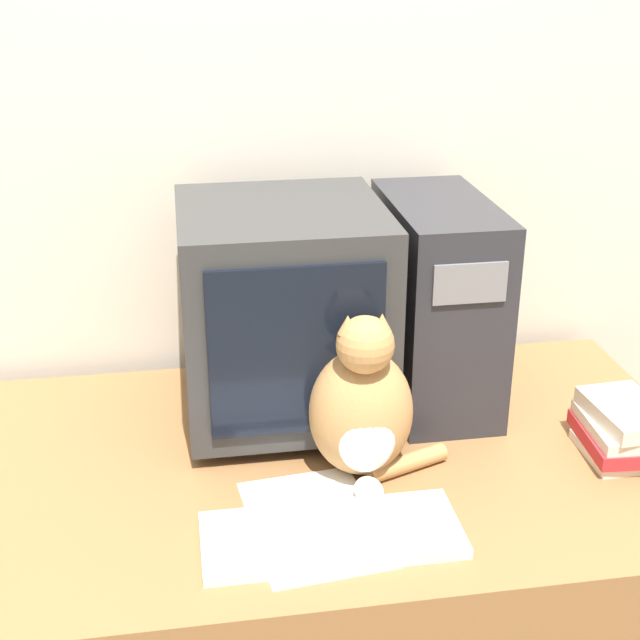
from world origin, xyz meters
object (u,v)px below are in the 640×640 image
at_px(cat, 363,409).
at_px(crt_monitor, 283,311).
at_px(book_stack, 623,430).
at_px(pen, 254,523).
at_px(computer_tower, 436,302).
at_px(keyboard, 331,535).

bearing_deg(cat, crt_monitor, 116.70).
xyz_separation_m(book_stack, pen, (-0.71, -0.11, -0.05)).
distance_m(crt_monitor, computer_tower, 0.32).
distance_m(cat, pen, 0.28).
distance_m(crt_monitor, book_stack, 0.69).
distance_m(keyboard, book_stack, 0.62).
distance_m(keyboard, pen, 0.14).
height_order(computer_tower, pen, computer_tower).
xyz_separation_m(computer_tower, pen, (-0.42, -0.40, -0.21)).
relative_size(book_stack, pen, 1.54).
distance_m(computer_tower, book_stack, 0.44).
height_order(cat, book_stack, cat).
bearing_deg(crt_monitor, keyboard, -87.12).
distance_m(book_stack, pen, 0.72).
bearing_deg(computer_tower, pen, -136.32).
height_order(keyboard, cat, cat).
height_order(keyboard, book_stack, book_stack).
bearing_deg(pen, cat, 31.31).
bearing_deg(keyboard, book_stack, 16.44).
height_order(computer_tower, book_stack, computer_tower).
relative_size(crt_monitor, keyboard, 1.03).
relative_size(keyboard, pen, 3.34).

